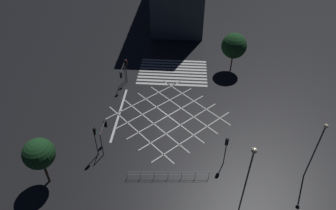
# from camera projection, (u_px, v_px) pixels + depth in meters

# --- Properties ---
(ground_plane) EXTENTS (200.00, 200.00, 0.00)m
(ground_plane) POSITION_uv_depth(u_px,v_px,m) (168.00, 116.00, 40.41)
(ground_plane) COLOR black
(road_markings) EXTENTS (16.66, 23.19, 0.01)m
(road_markings) POSITION_uv_depth(u_px,v_px,m) (170.00, 84.00, 46.35)
(road_markings) COLOR silver
(road_markings) RESTS_ON ground_plane
(traffic_light_ne_cross) EXTENTS (0.36, 2.66, 3.31)m
(traffic_light_ne_cross) POSITION_uv_depth(u_px,v_px,m) (104.00, 131.00, 34.56)
(traffic_light_ne_cross) COLOR #424244
(traffic_light_ne_cross) RESTS_ON ground_plane
(traffic_light_se_cross) EXTENTS (0.36, 2.83, 3.31)m
(traffic_light_se_cross) POSITION_uv_depth(u_px,v_px,m) (122.00, 73.00, 44.21)
(traffic_light_se_cross) COLOR #424244
(traffic_light_se_cross) RESTS_ON ground_plane
(traffic_light_se_main) EXTENTS (0.39, 0.36, 4.03)m
(traffic_light_se_main) POSITION_uv_depth(u_px,v_px,m) (126.00, 66.00, 44.89)
(traffic_light_se_main) COLOR #424244
(traffic_light_se_main) RESTS_ON ground_plane
(traffic_light_nw_cross) EXTENTS (0.36, 0.39, 3.96)m
(traffic_light_nw_cross) POSITION_uv_depth(u_px,v_px,m) (226.00, 146.00, 32.19)
(traffic_light_nw_cross) COLOR #424244
(traffic_light_nw_cross) RESTS_ON ground_plane
(traffic_light_ne_main) EXTENTS (0.39, 0.36, 4.29)m
(traffic_light_ne_main) POSITION_uv_depth(u_px,v_px,m) (95.00, 136.00, 33.07)
(traffic_light_ne_main) COLOR #424244
(traffic_light_ne_main) RESTS_ON ground_plane
(street_lamp_east) EXTENTS (0.49, 0.49, 9.19)m
(street_lamp_east) POSITION_uv_depth(u_px,v_px,m) (249.00, 172.00, 25.13)
(street_lamp_east) COLOR #424244
(street_lamp_east) RESTS_ON ground_plane
(street_lamp_west) EXTENTS (0.41, 0.41, 7.59)m
(street_lamp_west) POSITION_uv_depth(u_px,v_px,m) (318.00, 145.00, 29.52)
(street_lamp_west) COLOR #424244
(street_lamp_west) RESTS_ON ground_plane
(street_tree_near) EXTENTS (3.96, 3.96, 6.50)m
(street_tree_near) POSITION_uv_depth(u_px,v_px,m) (234.00, 46.00, 46.49)
(street_tree_near) COLOR #473323
(street_tree_near) RESTS_ON ground_plane
(street_tree_far) EXTENTS (3.17, 3.17, 5.91)m
(street_tree_far) POSITION_uv_depth(u_px,v_px,m) (39.00, 154.00, 29.34)
(street_tree_far) COLOR #473323
(street_tree_far) RESTS_ON ground_plane
(pedestrian_railing) EXTENTS (8.81, 0.68, 1.05)m
(pedestrian_railing) POSITION_uv_depth(u_px,v_px,m) (168.00, 174.00, 31.92)
(pedestrian_railing) COLOR #B7B7BC
(pedestrian_railing) RESTS_ON ground_plane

